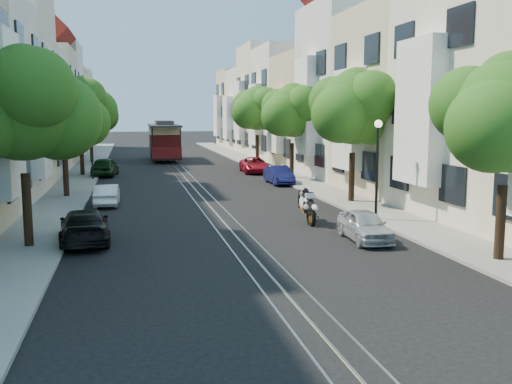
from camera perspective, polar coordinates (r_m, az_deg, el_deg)
ground at (r=46.44m, az=-7.76°, el=2.19°), size 200.00×200.00×0.00m
sidewalk_east at (r=47.57m, az=0.98°, el=2.47°), size 2.50×80.00×0.12m
sidewalk_west at (r=46.41m, az=-16.73°, el=2.00°), size 2.50×80.00×0.12m
rail_left at (r=46.39m, az=-8.44°, el=2.18°), size 0.06×80.00×0.02m
rail_slot at (r=46.43m, az=-7.76°, el=2.20°), size 0.06×80.00×0.02m
rail_right at (r=46.48m, az=-7.09°, el=2.22°), size 0.06×80.00×0.02m
lane_line at (r=46.44m, az=-7.76°, el=2.19°), size 0.08×80.00×0.01m
townhouses_east at (r=48.56m, az=6.38°, el=8.58°), size 7.75×72.00×12.00m
townhouses_west at (r=46.68m, az=-22.70°, el=7.93°), size 7.75×72.00×11.76m
tree_e_a at (r=18.65m, az=23.97°, el=6.73°), size 4.72×3.87×6.27m
tree_e_b at (r=29.20m, az=9.82°, el=8.12°), size 4.93×4.08×6.68m
tree_e_c at (r=39.60m, az=3.73°, el=7.94°), size 4.84×3.99×6.52m
tree_e_d at (r=50.26m, az=0.20°, el=8.25°), size 5.01×4.16×6.85m
tree_w_a at (r=20.31m, az=-22.24°, el=7.81°), size 4.93×4.08×6.68m
tree_w_b at (r=32.21m, az=-18.63°, el=7.20°), size 4.72×3.87×6.27m
tree_w_c at (r=43.17m, az=-17.13°, el=8.23°), size 5.13×4.28×7.09m
tree_w_d at (r=54.14m, az=-16.19°, el=7.63°), size 4.84×3.99×6.52m
lamp_east at (r=24.31m, az=12.06°, el=3.68°), size 0.32×0.32×4.16m
lamp_west at (r=40.17m, az=-16.14°, el=5.14°), size 0.32×0.32×4.16m
sportbike_rider at (r=23.80m, az=5.06°, el=-1.17°), size 0.52×2.25×1.55m
cable_car at (r=56.18m, az=-9.17°, el=5.26°), size 2.92×9.14×3.51m
parked_car_e_near at (r=20.88m, az=10.83°, el=-3.30°), size 1.48×3.32×1.11m
parked_car_e_mid at (r=36.91m, az=2.30°, el=1.71°), size 1.30×3.59×1.18m
parked_car_e_far at (r=43.87m, az=-0.09°, el=2.71°), size 2.18×4.39×1.20m
parked_car_w_near at (r=21.07m, az=-16.77°, el=-3.28°), size 1.99×4.24×1.20m
parked_car_w_mid at (r=29.27m, az=-14.68°, el=-0.28°), size 1.20×3.24×1.06m
parked_car_w_far at (r=43.01m, az=-14.88°, el=2.46°), size 2.07×4.19×1.37m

